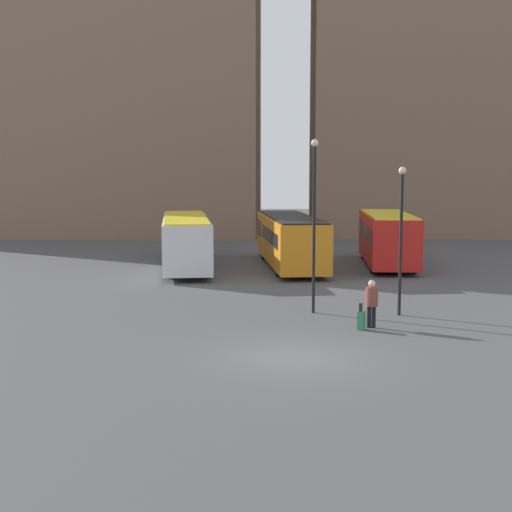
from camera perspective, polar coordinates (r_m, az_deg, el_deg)
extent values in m
plane|color=#4C4C4F|center=(21.08, 3.08, -8.12)|extent=(160.00, 160.00, 0.00)
cube|color=#7F604C|center=(66.03, -14.25, 18.84)|extent=(31.23, 15.05, 38.69)
cube|color=silver|center=(40.01, -5.64, 1.26)|extent=(4.16, 11.96, 2.50)
cube|color=black|center=(44.77, -5.75, 2.26)|extent=(2.79, 2.50, 0.95)
cube|color=black|center=(38.93, -5.62, 1.57)|extent=(3.57, 7.79, 0.75)
cube|color=yellow|center=(39.91, -5.67, 3.11)|extent=(3.93, 11.70, 0.08)
cylinder|color=black|center=(43.73, -5.71, 0.42)|extent=(2.49, 1.43, 1.09)
cylinder|color=black|center=(36.52, -5.53, -0.86)|extent=(2.49, 1.43, 1.09)
cube|color=orange|center=(40.25, 2.76, 1.30)|extent=(4.02, 11.75, 2.53)
cube|color=black|center=(44.88, 1.91, 2.29)|extent=(2.87, 2.43, 0.96)
cube|color=black|center=(39.19, 2.97, 1.61)|extent=(3.53, 7.64, 0.76)
cube|color=black|center=(40.14, 2.77, 3.15)|extent=(3.79, 11.50, 0.08)
cylinder|color=black|center=(43.87, 2.09, 0.40)|extent=(2.59, 1.29, 0.99)
cylinder|color=black|center=(36.86, 3.53, -0.85)|extent=(2.59, 1.29, 0.99)
cube|color=red|center=(41.24, 10.48, 1.43)|extent=(2.84, 9.35, 2.63)
cube|color=black|center=(44.97, 9.94, 2.31)|extent=(2.62, 1.79, 1.00)
cube|color=black|center=(40.38, 10.62, 1.78)|extent=(2.76, 6.01, 0.79)
cube|color=yellow|center=(41.13, 10.52, 3.31)|extent=(2.63, 9.15, 0.08)
cylinder|color=black|center=(44.19, 10.02, 0.39)|extent=(2.46, 1.13, 1.05)
cylinder|color=black|center=(38.52, 10.93, -0.58)|extent=(2.46, 1.13, 1.05)
cylinder|color=black|center=(25.18, 9.02, -4.82)|extent=(0.19, 0.19, 0.76)
cylinder|color=black|center=(25.15, 9.39, -4.84)|extent=(0.19, 0.19, 0.76)
cylinder|color=brown|center=(25.03, 9.24, -3.23)|extent=(0.55, 0.55, 0.66)
sphere|color=beige|center=(24.96, 9.26, -2.20)|extent=(0.25, 0.25, 0.25)
cube|color=#28844C|center=(24.80, 8.42, -5.12)|extent=(0.30, 0.36, 0.65)
cube|color=black|center=(24.60, 8.38, -4.10)|extent=(0.12, 0.06, 0.29)
cylinder|color=black|center=(27.08, 4.66, 2.07)|extent=(0.12, 0.12, 6.38)
sphere|color=beige|center=(27.01, 4.73, 9.00)|extent=(0.28, 0.28, 0.28)
cylinder|color=black|center=(27.16, 11.50, 0.87)|extent=(0.12, 0.12, 5.35)
sphere|color=beige|center=(27.01, 11.64, 6.70)|extent=(0.28, 0.28, 0.28)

